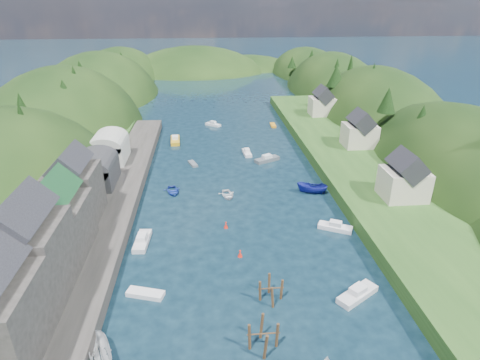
{
  "coord_description": "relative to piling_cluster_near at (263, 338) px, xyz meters",
  "views": [
    {
      "loc": [
        -5.76,
        -36.09,
        33.32
      ],
      "look_at": [
        0.0,
        28.0,
        4.0
      ],
      "focal_mm": 30.0,
      "sensor_mm": 36.0,
      "label": 1
    }
  ],
  "objects": [
    {
      "name": "piling_cluster_near",
      "position": [
        0.0,
        0.0,
        0.0
      ],
      "size": [
        3.43,
        3.18,
        3.86
      ],
      "color": "#382314",
      "rests_on": "ground"
    },
    {
      "name": "hillside_right",
      "position": [
        45.61,
        80.62,
        -8.78
      ],
      "size": [
        36.0,
        245.56,
        48.0
      ],
      "color": "black",
      "rests_on": "ground"
    },
    {
      "name": "ground",
      "position": [
        0.61,
        55.62,
        -1.36
      ],
      "size": [
        600.0,
        600.0,
        0.0
      ],
      "primitive_type": "plane",
      "color": "black",
      "rests_on": "ground"
    },
    {
      "name": "channel_buoy_far",
      "position": [
        -2.47,
        24.28,
        -0.88
      ],
      "size": [
        0.7,
        0.7,
        1.1
      ],
      "color": "red",
      "rests_on": "ground"
    },
    {
      "name": "quayside_buildings",
      "position": [
        -25.39,
        12.02,
        5.73
      ],
      "size": [
        8.0,
        35.84,
        12.9
      ],
      "color": "#2D2B28",
      "rests_on": "quay_left"
    },
    {
      "name": "boat_sheds",
      "position": [
        -25.39,
        44.62,
        3.91
      ],
      "size": [
        7.0,
        21.0,
        7.5
      ],
      "color": "#2D2D30",
      "rests_on": "quay_left"
    },
    {
      "name": "right_bank_cottages",
      "position": [
        28.61,
        53.96,
        4.48
      ],
      "size": [
        9.0,
        59.24,
        8.41
      ],
      "color": "beige",
      "rests_on": "terrace_right"
    },
    {
      "name": "channel_buoy_near",
      "position": [
        -0.93,
        16.35,
        -0.88
      ],
      "size": [
        0.7,
        0.7,
        1.1
      ],
      "color": "red",
      "rests_on": "ground"
    },
    {
      "name": "terrace_right",
      "position": [
        25.61,
        45.62,
        -0.16
      ],
      "size": [
        16.0,
        120.0,
        2.4
      ],
      "primitive_type": "cube",
      "color": "#234719",
      "rests_on": "ground"
    },
    {
      "name": "piling_cluster_far",
      "position": [
        1.95,
        7.24,
        -0.24
      ],
      "size": [
        3.12,
        2.92,
        3.39
      ],
      "color": "#382314",
      "rests_on": "ground"
    },
    {
      "name": "hillside_left",
      "position": [
        -44.39,
        80.62,
        -9.39
      ],
      "size": [
        44.0,
        245.56,
        52.0
      ],
      "color": "black",
      "rests_on": "ground"
    },
    {
      "name": "far_hills",
      "position": [
        1.82,
        179.63,
        -12.16
      ],
      "size": [
        103.0,
        68.0,
        44.0
      ],
      "color": "black",
      "rests_on": "ground"
    },
    {
      "name": "hill_trees",
      "position": [
        0.48,
        70.08,
        9.86
      ],
      "size": [
        90.42,
        150.17,
        12.38
      ],
      "color": "black",
      "rests_on": "ground"
    },
    {
      "name": "terrace_left_grass",
      "position": [
        -30.39,
        25.62,
        -0.11
      ],
      "size": [
        12.0,
        110.0,
        2.5
      ],
      "primitive_type": "cube",
      "color": "#234719",
      "rests_on": "ground"
    },
    {
      "name": "quay_left",
      "position": [
        -23.39,
        25.62,
        -0.36
      ],
      "size": [
        12.0,
        110.0,
        2.0
      ],
      "primitive_type": "cube",
      "color": "#2D2B28",
      "rests_on": "ground"
    },
    {
      "name": "moored_boats",
      "position": [
        -0.9,
        29.45,
        -0.75
      ],
      "size": [
        35.8,
        88.43,
        2.17
      ],
      "color": "orange",
      "rests_on": "ground"
    }
  ]
}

